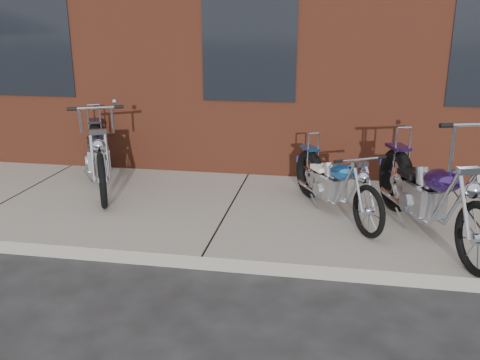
# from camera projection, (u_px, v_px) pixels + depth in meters

# --- Properties ---
(ground) EXTENTS (120.00, 120.00, 0.00)m
(ground) POSITION_uv_depth(u_px,v_px,m) (202.00, 270.00, 5.21)
(ground) COLOR black
(ground) RESTS_ON ground
(sidewalk) EXTENTS (22.00, 3.00, 0.15)m
(sidewalk) POSITION_uv_depth(u_px,v_px,m) (230.00, 212.00, 6.60)
(sidewalk) COLOR gray
(sidewalk) RESTS_ON ground
(chopper_purple) EXTENTS (0.96, 2.41, 1.40)m
(chopper_purple) POSITION_uv_depth(u_px,v_px,m) (429.00, 197.00, 5.56)
(chopper_purple) COLOR black
(chopper_purple) RESTS_ON sidewalk
(chopper_blue) EXTENTS (1.09, 1.86, 0.90)m
(chopper_blue) POSITION_uv_depth(u_px,v_px,m) (334.00, 185.00, 6.24)
(chopper_blue) COLOR black
(chopper_blue) RESTS_ON sidewalk
(chopper_third) EXTENTS (1.25, 2.27, 1.27)m
(chopper_third) POSITION_uv_depth(u_px,v_px,m) (99.00, 156.00, 7.26)
(chopper_third) COLOR black
(chopper_third) RESTS_ON sidewalk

